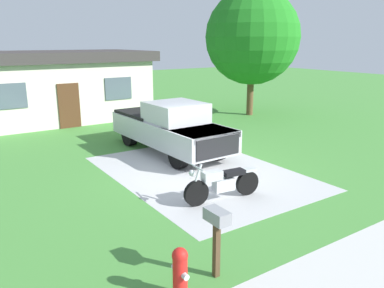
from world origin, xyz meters
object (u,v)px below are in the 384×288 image
(motorcycle, at_px, (222,183))
(fire_hydrant, at_px, (180,273))
(pickup_truck, at_px, (169,127))
(shade_tree, at_px, (252,37))
(mailbox, at_px, (217,225))
(neighbor_house, at_px, (53,85))

(motorcycle, bearing_deg, fire_hydrant, -137.68)
(pickup_truck, height_order, shade_tree, shade_tree)
(pickup_truck, bearing_deg, shade_tree, 27.60)
(motorcycle, height_order, shade_tree, shade_tree)
(motorcycle, relative_size, fire_hydrant, 2.54)
(mailbox, relative_size, shade_tree, 0.19)
(shade_tree, relative_size, neighbor_house, 0.70)
(pickup_truck, bearing_deg, motorcycle, -104.31)
(fire_hydrant, bearing_deg, motorcycle, 42.32)
(neighbor_house, bearing_deg, mailbox, -95.50)
(neighbor_house, bearing_deg, motorcycle, -87.34)
(shade_tree, xyz_separation_m, neighbor_house, (-9.36, 4.77, -2.41))
(pickup_truck, xyz_separation_m, fire_hydrant, (-4.19, -7.42, -0.53))
(fire_hydrant, height_order, shade_tree, shade_tree)
(pickup_truck, distance_m, fire_hydrant, 8.54)
(mailbox, relative_size, neighbor_house, 0.13)
(pickup_truck, distance_m, mailbox, 8.03)
(fire_hydrant, height_order, mailbox, mailbox)
(pickup_truck, bearing_deg, neighbor_house, 101.82)
(motorcycle, xyz_separation_m, fire_hydrant, (-2.99, -2.72, -0.05))
(motorcycle, relative_size, neighbor_house, 0.23)
(neighbor_house, bearing_deg, fire_hydrant, -98.34)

